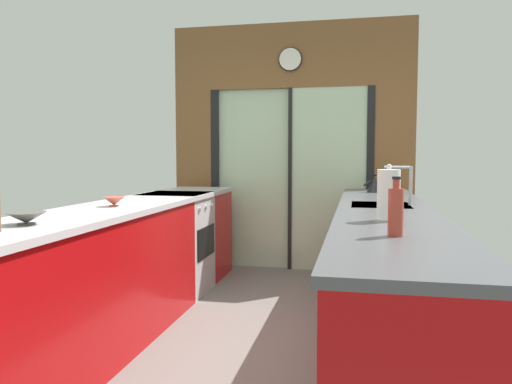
{
  "coord_description": "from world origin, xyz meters",
  "views": [
    {
      "loc": [
        0.73,
        -2.99,
        1.27
      ],
      "look_at": [
        -0.08,
        0.9,
        0.97
      ],
      "focal_mm": 34.38,
      "sensor_mm": 36.0,
      "label": 1
    }
  ],
  "objects_px": {
    "mixing_bowl_near": "(26,218)",
    "kettle": "(375,184)",
    "mixing_bowl_far": "(114,201)",
    "oven_range": "(176,243)",
    "paper_towel_roll": "(389,195)",
    "soap_bottle": "(396,211)"
  },
  "relations": [
    {
      "from": "mixing_bowl_near",
      "to": "mixing_bowl_far",
      "type": "relative_size",
      "value": 1.35
    },
    {
      "from": "mixing_bowl_far",
      "to": "kettle",
      "type": "relative_size",
      "value": 0.63
    },
    {
      "from": "oven_range",
      "to": "mixing_bowl_far",
      "type": "bearing_deg",
      "value": -89.11
    },
    {
      "from": "oven_range",
      "to": "kettle",
      "type": "height_order",
      "value": "kettle"
    },
    {
      "from": "mixing_bowl_near",
      "to": "soap_bottle",
      "type": "distance_m",
      "value": 1.78
    },
    {
      "from": "mixing_bowl_near",
      "to": "mixing_bowl_far",
      "type": "xyz_separation_m",
      "value": [
        -0.0,
        0.9,
        0.0
      ]
    },
    {
      "from": "paper_towel_roll",
      "to": "kettle",
      "type": "bearing_deg",
      "value": 89.95
    },
    {
      "from": "oven_range",
      "to": "soap_bottle",
      "type": "height_order",
      "value": "soap_bottle"
    },
    {
      "from": "mixing_bowl_near",
      "to": "mixing_bowl_far",
      "type": "distance_m",
      "value": 0.9
    },
    {
      "from": "mixing_bowl_near",
      "to": "paper_towel_roll",
      "type": "relative_size",
      "value": 0.65
    },
    {
      "from": "mixing_bowl_far",
      "to": "paper_towel_roll",
      "type": "distance_m",
      "value": 1.82
    },
    {
      "from": "oven_range",
      "to": "mixing_bowl_far",
      "type": "xyz_separation_m",
      "value": [
        0.02,
        -1.19,
        0.5
      ]
    },
    {
      "from": "paper_towel_roll",
      "to": "mixing_bowl_far",
      "type": "bearing_deg",
      "value": 167.9
    },
    {
      "from": "mixing_bowl_far",
      "to": "kettle",
      "type": "bearing_deg",
      "value": 43.17
    },
    {
      "from": "mixing_bowl_near",
      "to": "soap_bottle",
      "type": "bearing_deg",
      "value": 0.48
    },
    {
      "from": "mixing_bowl_near",
      "to": "kettle",
      "type": "relative_size",
      "value": 0.85
    },
    {
      "from": "kettle",
      "to": "mixing_bowl_near",
      "type": "bearing_deg",
      "value": -124.7
    },
    {
      "from": "oven_range",
      "to": "mixing_bowl_near",
      "type": "xyz_separation_m",
      "value": [
        0.02,
        -2.09,
        0.5
      ]
    },
    {
      "from": "paper_towel_roll",
      "to": "oven_range",
      "type": "bearing_deg",
      "value": 138.85
    },
    {
      "from": "soap_bottle",
      "to": "mixing_bowl_near",
      "type": "bearing_deg",
      "value": -179.52
    },
    {
      "from": "soap_bottle",
      "to": "paper_towel_roll",
      "type": "xyz_separation_m",
      "value": [
        0.0,
        0.51,
        0.03
      ]
    },
    {
      "from": "soap_bottle",
      "to": "oven_range",
      "type": "bearing_deg",
      "value": 130.89
    }
  ]
}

